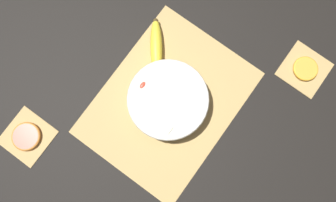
{
  "coord_description": "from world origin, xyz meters",
  "views": [
    {
      "loc": [
        -0.12,
        -0.08,
        1.02
      ],
      "look_at": [
        0.0,
        0.0,
        0.03
      ],
      "focal_mm": 35.0,
      "sensor_mm": 36.0,
      "label": 1
    }
  ],
  "objects_px": {
    "whole_banana": "(156,46)",
    "grapefruit_slice": "(26,136)",
    "orange_slice_whole": "(306,69)",
    "fruit_salad_bowl": "(168,100)"
  },
  "relations": [
    {
      "from": "fruit_salad_bowl",
      "to": "orange_slice_whole",
      "type": "relative_size",
      "value": 3.05
    },
    {
      "from": "grapefruit_slice",
      "to": "orange_slice_whole",
      "type": "bearing_deg",
      "value": -40.31
    },
    {
      "from": "whole_banana",
      "to": "orange_slice_whole",
      "type": "distance_m",
      "value": 0.48
    },
    {
      "from": "whole_banana",
      "to": "orange_slice_whole",
      "type": "relative_size",
      "value": 2.08
    },
    {
      "from": "fruit_salad_bowl",
      "to": "grapefruit_slice",
      "type": "distance_m",
      "value": 0.45
    },
    {
      "from": "whole_banana",
      "to": "grapefruit_slice",
      "type": "relative_size",
      "value": 1.86
    },
    {
      "from": "whole_banana",
      "to": "fruit_salad_bowl",
      "type": "bearing_deg",
      "value": -132.04
    },
    {
      "from": "fruit_salad_bowl",
      "to": "orange_slice_whole",
      "type": "height_order",
      "value": "fruit_salad_bowl"
    },
    {
      "from": "fruit_salad_bowl",
      "to": "whole_banana",
      "type": "distance_m",
      "value": 0.18
    },
    {
      "from": "orange_slice_whole",
      "to": "grapefruit_slice",
      "type": "relative_size",
      "value": 0.9
    }
  ]
}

